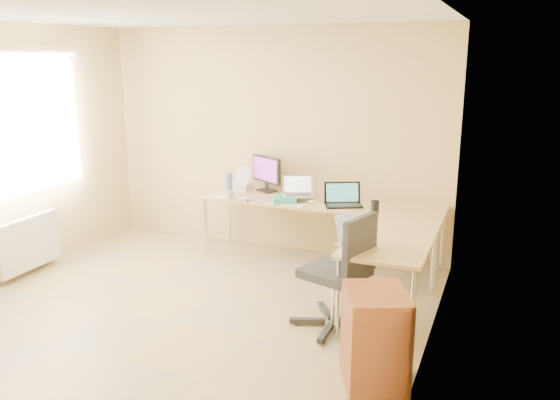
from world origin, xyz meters
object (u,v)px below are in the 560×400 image
at_px(desk_fan, 244,179).
at_px(office_chair, 335,272).
at_px(monitor, 267,174).
at_px(cabinet, 375,339).
at_px(laptop_black, 344,195).
at_px(water_bottle, 229,185).
at_px(desk_main, 320,233).
at_px(mug, 229,195).
at_px(desk_return, 390,277).
at_px(laptop_return, 355,233).
at_px(laptop_center, 298,186).
at_px(keyboard, 288,204).

xyz_separation_m(desk_fan, office_chair, (1.60, -1.60, -0.36)).
xyz_separation_m(monitor, cabinet, (1.84, -2.37, -0.58)).
distance_m(laptop_black, water_bottle, 1.32).
bearing_deg(laptop_black, cabinet, -93.94).
bearing_deg(desk_main, mug, -164.20).
bearing_deg(office_chair, desk_main, 131.03).
height_order(desk_return, water_bottle, water_bottle).
height_order(desk_main, laptop_return, laptop_return).
relative_size(desk_return, desk_fan, 5.11).
relative_size(laptop_center, laptop_return, 1.10).
distance_m(laptop_center, keyboard, 0.26).
bearing_deg(laptop_return, cabinet, -134.67).
bearing_deg(water_bottle, monitor, 49.82).
height_order(monitor, laptop_black, monitor).
distance_m(desk_main, monitor, 0.95).
xyz_separation_m(keyboard, cabinet, (1.38, -1.87, -0.38)).
distance_m(laptop_center, office_chair, 1.59).
bearing_deg(office_chair, monitor, 147.74).
xyz_separation_m(laptop_center, desk_fan, (-0.78, 0.29, -0.04)).
bearing_deg(cabinet, mug, 113.97).
height_order(keyboard, water_bottle, water_bottle).
bearing_deg(laptop_return, desk_fan, 70.79).
height_order(monitor, laptop_center, monitor).
bearing_deg(cabinet, desk_return, 72.73).
xyz_separation_m(desk_return, laptop_black, (-0.69, 0.89, 0.49)).
relative_size(monitor, office_chair, 0.47).
relative_size(desk_main, water_bottle, 10.32).
xyz_separation_m(keyboard, desk_fan, (-0.75, 0.50, 0.12)).
height_order(laptop_black, water_bottle, water_bottle).
bearing_deg(desk_main, desk_return, -45.73).
bearing_deg(laptop_center, water_bottle, 160.60).
xyz_separation_m(water_bottle, desk_fan, (0.02, 0.36, -0.00)).
bearing_deg(monitor, keyboard, -17.32).
distance_m(mug, desk_fan, 0.49).
relative_size(laptop_black, mug, 4.44).
xyz_separation_m(laptop_center, keyboard, (-0.03, -0.21, -0.15)).
relative_size(desk_main, desk_fan, 10.41).
xyz_separation_m(laptop_black, mug, (-1.27, -0.16, -0.08)).
height_order(desk_fan, office_chair, office_chair).
bearing_deg(keyboard, cabinet, -46.23).
height_order(desk_main, mug, mug).
bearing_deg(desk_main, cabinet, -62.82).
distance_m(water_bottle, laptop_return, 2.09).
distance_m(desk_return, office_chair, 0.57).
height_order(water_bottle, laptop_return, water_bottle).
distance_m(desk_main, laptop_center, 0.58).
distance_m(monitor, laptop_center, 0.58).
bearing_deg(desk_fan, desk_return, -31.34).
height_order(desk_return, monitor, monitor).
distance_m(laptop_center, cabinet, 2.53).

